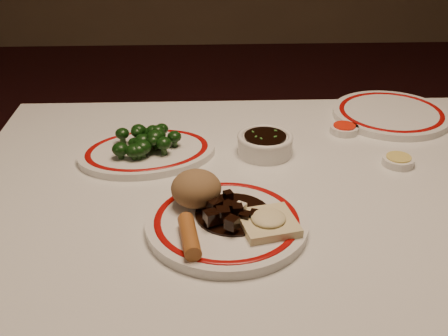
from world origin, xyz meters
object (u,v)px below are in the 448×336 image
stirfry_heap (230,213)px  broccoli_pile (146,140)px  dining_table (275,231)px  broccoli_plate (147,152)px  fried_wonton (268,221)px  soy_bowl (265,145)px  rice_mound (196,189)px  main_plate (227,223)px  spring_roll (189,236)px

stirfry_heap → broccoli_pile: size_ratio=0.94×
dining_table → broccoli_plate: 0.31m
fried_wonton → soy_bowl: bearing=85.2°
broccoli_plate → soy_bowl: size_ratio=2.88×
broccoli_pile → dining_table: bearing=-29.7°
stirfry_heap → fried_wonton: bearing=-24.9°
broccoli_plate → soy_bowl: bearing=0.5°
broccoli_plate → soy_bowl: (0.25, 0.00, 0.01)m
dining_table → fried_wonton: 0.19m
dining_table → rice_mound: size_ratio=13.76×
main_plate → broccoli_plate: main_plate is taller
spring_roll → broccoli_pile: size_ratio=0.70×
broccoli_plate → main_plate: bearing=-60.2°
fried_wonton → main_plate: bearing=160.7°
fried_wonton → broccoli_plate: fried_wonton is taller
dining_table → stirfry_heap: 0.19m
spring_roll → stirfry_heap: bearing=37.1°
dining_table → main_plate: size_ratio=3.89×
fried_wonton → broccoli_pile: 0.36m
main_plate → fried_wonton: 0.07m
dining_table → spring_roll: 0.27m
dining_table → spring_roll: bearing=-131.4°
stirfry_heap → broccoli_plate: 0.31m
dining_table → spring_roll: spring_roll is taller
spring_roll → soy_bowl: size_ratio=0.85×
broccoli_pile → broccoli_plate: bearing=81.0°
spring_roll → stirfry_heap: 0.10m
broccoli_plate → rice_mound: bearing=-64.7°
rice_mound → spring_roll: size_ratio=0.90×
main_plate → dining_table: bearing=50.0°
rice_mound → fried_wonton: (0.12, -0.07, -0.02)m
dining_table → rice_mound: rice_mound is taller
dining_table → broccoli_pile: size_ratio=8.58×
main_plate → stirfry_heap: 0.02m
main_plate → rice_mound: (-0.05, 0.05, 0.04)m
rice_mound → soy_bowl: (0.14, 0.22, -0.03)m
soy_bowl → stirfry_heap: bearing=-107.7°
broccoli_pile → fried_wonton: bearing=-52.2°
stirfry_heap → soy_bowl: size_ratio=1.14×
main_plate → soy_bowl: bearing=71.4°
fried_wonton → broccoli_pile: (-0.22, 0.29, 0.01)m
rice_mound → soy_bowl: 0.27m
rice_mound → stirfry_heap: 0.08m
dining_table → fried_wonton: fried_wonton is taller
rice_mound → fried_wonton: size_ratio=0.82×
spring_roll → broccoli_pile: 0.34m
stirfry_heap → broccoli_pile: 0.31m
dining_table → rice_mound: (-0.15, -0.07, 0.14)m
main_plate → soy_bowl: soy_bowl is taller
stirfry_heap → broccoli_plate: size_ratio=0.40×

